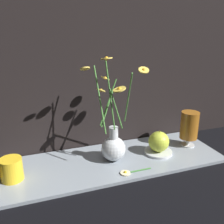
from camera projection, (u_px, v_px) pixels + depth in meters
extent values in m
plane|color=black|center=(111.00, 163.00, 0.97)|extent=(6.00, 6.00, 0.00)
cube|color=gray|center=(111.00, 161.00, 0.97)|extent=(0.88, 0.29, 0.01)
cube|color=black|center=(97.00, 14.00, 0.94)|extent=(1.38, 0.02, 1.10)
sphere|color=silver|center=(113.00, 148.00, 0.96)|extent=(0.09, 0.09, 0.09)
cylinder|color=silver|center=(113.00, 133.00, 0.94)|extent=(0.04, 0.04, 0.05)
cylinder|color=#4C8E3D|center=(110.00, 95.00, 0.88)|extent=(0.03, 0.04, 0.26)
cylinder|color=#EAC64C|center=(107.00, 58.00, 0.82)|extent=(0.06, 0.06, 0.01)
sphere|color=gold|center=(107.00, 58.00, 0.82)|extent=(0.01, 0.01, 0.01)
cylinder|color=#4C8E3D|center=(116.00, 109.00, 0.89)|extent=(0.05, 0.01, 0.16)
cylinder|color=#EAC64C|center=(119.00, 89.00, 0.84)|extent=(0.05, 0.05, 0.02)
sphere|color=gold|center=(119.00, 89.00, 0.84)|extent=(0.02, 0.02, 0.02)
cylinder|color=#4C8E3D|center=(128.00, 99.00, 0.91)|extent=(0.03, 0.11, 0.21)
cylinder|color=#EAC64C|center=(144.00, 70.00, 0.88)|extent=(0.04, 0.04, 0.02)
sphere|color=gold|center=(144.00, 70.00, 0.88)|extent=(0.01, 0.01, 0.01)
cylinder|color=#4C8E3D|center=(109.00, 102.00, 0.93)|extent=(0.07, 0.01, 0.17)
cylinder|color=#EAC64C|center=(105.00, 78.00, 0.93)|extent=(0.04, 0.04, 0.02)
sphere|color=gold|center=(105.00, 78.00, 0.93)|extent=(0.01, 0.01, 0.01)
cylinder|color=#4C8E3D|center=(100.00, 100.00, 0.88)|extent=(0.01, 0.11, 0.23)
cylinder|color=#EAC64C|center=(85.00, 69.00, 0.82)|extent=(0.03, 0.03, 0.02)
sphere|color=gold|center=(85.00, 69.00, 0.82)|extent=(0.01, 0.01, 0.01)
cylinder|color=#4C8E3D|center=(107.00, 109.00, 0.93)|extent=(0.06, 0.04, 0.13)
cylinder|color=#EAC64C|center=(101.00, 90.00, 0.93)|extent=(0.04, 0.04, 0.02)
sphere|color=gold|center=(101.00, 90.00, 0.93)|extent=(0.01, 0.01, 0.01)
cylinder|color=yellow|center=(12.00, 169.00, 0.83)|extent=(0.07, 0.07, 0.08)
cylinder|color=silver|center=(187.00, 145.00, 1.09)|extent=(0.06, 0.06, 0.01)
cylinder|color=silver|center=(188.00, 141.00, 1.08)|extent=(0.01, 0.01, 0.03)
cylinder|color=#935619|center=(189.00, 125.00, 1.06)|extent=(0.08, 0.08, 0.12)
cylinder|color=silver|center=(158.00, 152.00, 1.02)|extent=(0.11, 0.11, 0.01)
sphere|color=#B7C638|center=(159.00, 142.00, 1.01)|extent=(0.08, 0.08, 0.08)
cylinder|color=#4C3819|center=(159.00, 131.00, 0.99)|extent=(0.00, 0.00, 0.01)
cylinder|color=#3D7A33|center=(138.00, 171.00, 0.89)|extent=(0.10, 0.01, 0.01)
cylinder|color=beige|center=(125.00, 173.00, 0.88)|extent=(0.04, 0.04, 0.00)
sphere|color=yellow|center=(125.00, 172.00, 0.88)|extent=(0.01, 0.01, 0.01)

